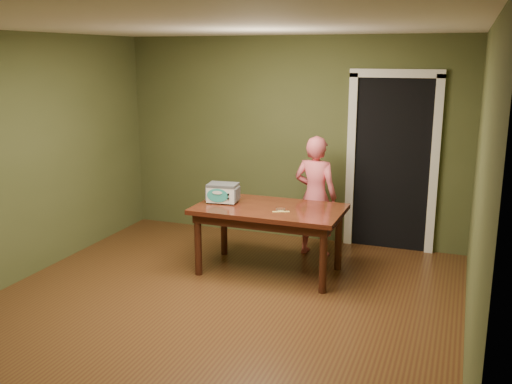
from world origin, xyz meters
TOP-DOWN VIEW (x-y plane):
  - floor at (0.00, 0.00)m, footprint 5.00×5.00m
  - room_shell at (0.00, 0.00)m, footprint 4.52×5.02m
  - doorway at (1.30, 2.78)m, footprint 1.10×0.66m
  - dining_table at (0.18, 1.18)m, footprint 1.60×0.91m
  - toy_oven at (-0.38, 1.18)m, footprint 0.37×0.27m
  - baking_pan at (0.34, 1.08)m, footprint 0.10×0.10m
  - spatula at (0.36, 1.02)m, footprint 0.18×0.09m
  - child at (0.50, 1.93)m, footprint 0.57×0.41m

SIDE VIEW (x-z plane):
  - floor at x=0.00m, z-range 0.00..0.00m
  - dining_table at x=0.18m, z-range 0.28..1.03m
  - child at x=0.50m, z-range 0.00..1.45m
  - spatula at x=0.36m, z-range 0.75..0.76m
  - baking_pan at x=0.34m, z-range 0.75..0.77m
  - toy_oven at x=-0.38m, z-range 0.76..0.97m
  - doorway at x=1.30m, z-range -0.07..2.18m
  - room_shell at x=0.00m, z-range 0.40..3.01m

